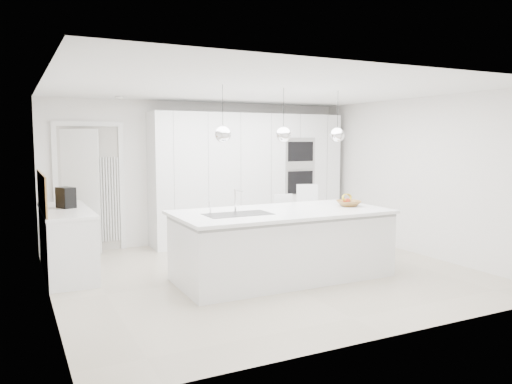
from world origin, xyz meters
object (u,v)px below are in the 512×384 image
fruit_bowl (349,203)px  espresso_machine (66,198)px  bar_stool_left (287,228)px  island_base (283,246)px  bar_stool_right (312,220)px

fruit_bowl → espresso_machine: bearing=156.0°
espresso_machine → bar_stool_left: 3.21m
island_base → espresso_machine: espresso_machine is taller
island_base → bar_stool_left: bar_stool_left is taller
fruit_bowl → espresso_machine: (-3.59, 1.60, 0.10)m
island_base → espresso_machine: bearing=147.7°
espresso_machine → bar_stool_right: espresso_machine is taller
island_base → espresso_machine: (-2.53, 1.60, 0.61)m
fruit_bowl → espresso_machine: 3.93m
fruit_bowl → bar_stool_left: bar_stool_left is taller
fruit_bowl → bar_stool_right: bearing=88.1°
fruit_bowl → bar_stool_right: 1.07m
island_base → bar_stool_left: bearing=57.1°
bar_stool_right → bar_stool_left: bearing=-145.7°
fruit_bowl → bar_stool_left: bearing=121.8°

